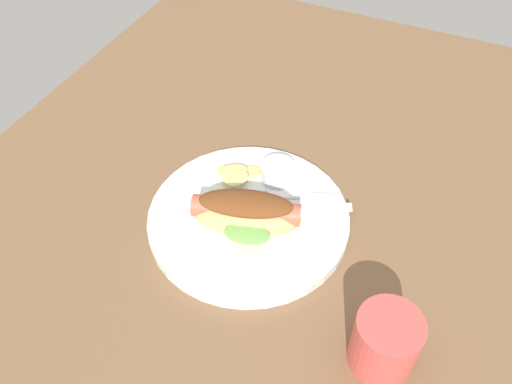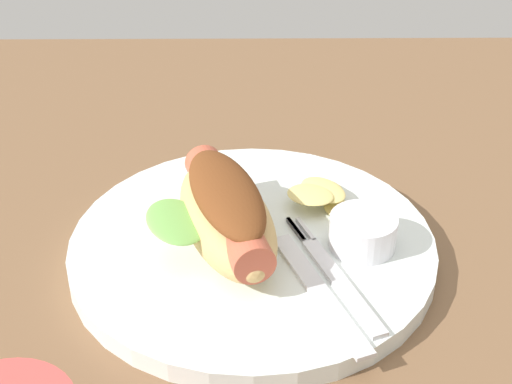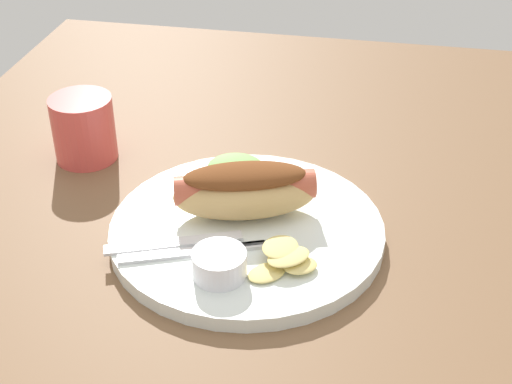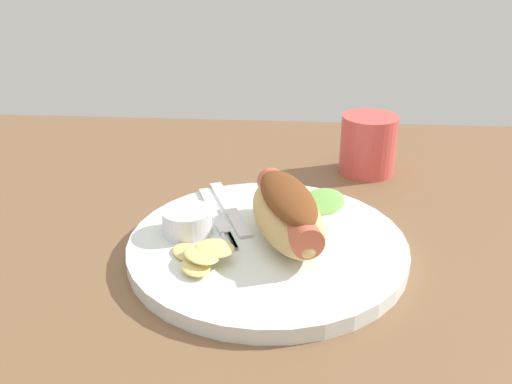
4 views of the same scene
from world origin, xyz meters
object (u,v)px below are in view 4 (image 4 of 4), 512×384
at_px(sauce_ramekin, 187,221).
at_px(fork, 216,215).
at_px(knife, 229,208).
at_px(chips_pile, 201,254).
at_px(drinking_cup, 368,144).
at_px(hot_dog, 288,211).
at_px(plate, 267,247).

relative_size(sauce_ramekin, fork, 0.37).
bearing_deg(knife, sauce_ramekin, -55.09).
xyz_separation_m(chips_pile, drinking_cup, (0.18, 0.27, 0.01)).
relative_size(hot_dog, fork, 1.17).
height_order(fork, chips_pile, chips_pile).
height_order(sauce_ramekin, drinking_cup, drinking_cup).
bearing_deg(fork, drinking_cup, 113.40).
bearing_deg(plate, fork, 141.83).
distance_m(hot_dog, sauce_ramekin, 0.11).
bearing_deg(drinking_cup, sauce_ramekin, -133.72).
relative_size(sauce_ramekin, knife, 0.37).
height_order(sauce_ramekin, knife, sauce_ramekin).
relative_size(plate, chips_pile, 3.78).
relative_size(plate, sauce_ramekin, 5.52).
distance_m(fork, drinking_cup, 0.26).
bearing_deg(hot_dog, fork, -133.88).
bearing_deg(plate, chips_pile, -141.70).
relative_size(hot_dog, chips_pile, 2.15).
bearing_deg(hot_dog, drinking_cup, 137.91).
bearing_deg(chips_pile, fork, 89.27).
height_order(plate, drinking_cup, drinking_cup).
xyz_separation_m(fork, chips_pile, (-0.00, -0.09, 0.01)).
xyz_separation_m(sauce_ramekin, chips_pile, (0.02, -0.06, -0.00)).
height_order(plate, chips_pile, chips_pile).
distance_m(sauce_ramekin, knife, 0.07).
xyz_separation_m(plate, chips_pile, (-0.06, -0.05, 0.02)).
bearing_deg(knife, drinking_cup, 111.92).
bearing_deg(fork, sauce_ramekin, -54.69).
relative_size(plate, fork, 2.06).
relative_size(knife, drinking_cup, 1.73).
bearing_deg(drinking_cup, fork, -135.49).
bearing_deg(drinking_cup, plate, -118.58).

